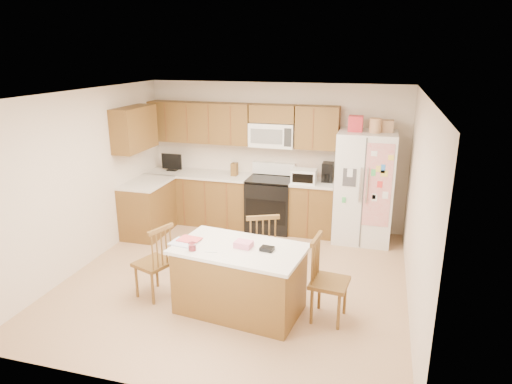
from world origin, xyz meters
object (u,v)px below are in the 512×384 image
(stove, at_px, (270,203))
(windsor_chair_back, at_px, (261,250))
(island, at_px, (240,279))
(refrigerator, at_px, (364,186))
(windsor_chair_left, at_px, (155,263))
(windsor_chair_right, at_px, (327,282))

(stove, xyz_separation_m, windsor_chair_back, (0.36, -1.98, 0.01))
(island, bearing_deg, refrigerator, 63.70)
(island, xyz_separation_m, windsor_chair_back, (0.08, 0.69, 0.07))
(windsor_chair_left, relative_size, windsor_chair_right, 0.96)
(stove, distance_m, windsor_chair_right, 2.89)
(island, bearing_deg, windsor_chair_left, 178.32)
(windsor_chair_right, bearing_deg, windsor_chair_back, 147.87)
(refrigerator, distance_m, island, 2.95)
(windsor_chair_back, bearing_deg, stove, 100.27)
(refrigerator, height_order, windsor_chair_left, refrigerator)
(windsor_chair_right, bearing_deg, island, -174.59)
(island, xyz_separation_m, windsor_chair_right, (1.02, 0.10, 0.06))
(island, xyz_separation_m, windsor_chair_left, (-1.12, 0.03, 0.04))
(stove, bearing_deg, windsor_chair_back, -79.73)
(island, height_order, windsor_chair_left, windsor_chair_left)
(island, distance_m, windsor_chair_right, 1.03)
(refrigerator, distance_m, windsor_chair_back, 2.31)
(stove, relative_size, windsor_chair_right, 1.12)
(windsor_chair_back, relative_size, windsor_chair_right, 1.02)
(stove, xyz_separation_m, windsor_chair_left, (-0.84, -2.64, -0.02))
(windsor_chair_left, bearing_deg, island, -1.68)
(windsor_chair_right, bearing_deg, stove, 116.93)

